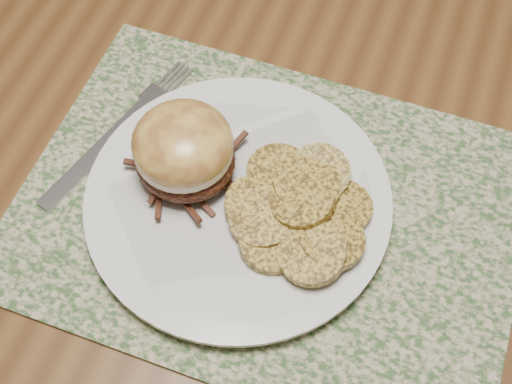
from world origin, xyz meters
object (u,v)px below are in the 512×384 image
dinner_plate (238,201)px  fork (120,131)px  dining_table (509,196)px  pork_sandwich (183,150)px

dinner_plate → fork: (-0.14, 0.04, -0.01)m
dining_table → fork: (-0.38, -0.12, 0.09)m
dinner_plate → pork_sandwich: (-0.05, 0.01, 0.04)m
dining_table → dinner_plate: 0.30m
dining_table → pork_sandwich: bearing=-154.4°
dinner_plate → pork_sandwich: pork_sandwich is taller
dining_table → fork: size_ratio=7.29×
dining_table → fork: 0.41m
fork → dinner_plate: bearing=0.4°
pork_sandwich → fork: 0.10m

